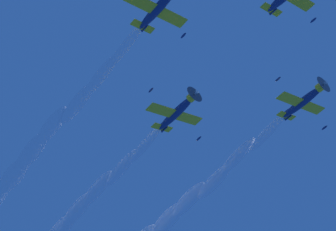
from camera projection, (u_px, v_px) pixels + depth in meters
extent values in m
ellipsoid|color=navy|center=(313.00, 20.00, 73.84)|extent=(0.39, 0.92, 0.41)
cube|color=yellow|center=(271.00, 10.00, 75.33)|extent=(2.85, 1.04, 1.28)
cube|color=navy|center=(272.00, 9.00, 75.78)|extent=(0.61, 1.23, 1.17)
ellipsoid|color=navy|center=(303.00, 102.00, 81.18)|extent=(2.05, 6.59, 2.02)
cylinder|color=yellow|center=(321.00, 87.00, 79.58)|extent=(1.44, 1.07, 1.45)
cone|color=white|center=(325.00, 83.00, 79.24)|extent=(0.71, 0.77, 0.71)
cylinder|color=#3F3F47|center=(324.00, 84.00, 79.32)|extent=(2.97, 0.46, 2.98)
cube|color=yellow|center=(301.00, 103.00, 81.15)|extent=(7.65, 1.79, 3.74)
ellipsoid|color=navy|center=(324.00, 128.00, 81.06)|extent=(0.40, 0.92, 0.41)
ellipsoid|color=navy|center=(278.00, 79.00, 81.23)|extent=(0.40, 0.92, 0.41)
cube|color=yellow|center=(286.00, 116.00, 82.74)|extent=(2.79, 1.03, 1.42)
cube|color=navy|center=(287.00, 115.00, 83.19)|extent=(0.66, 1.22, 1.14)
ellipsoid|color=#1E232D|center=(305.00, 99.00, 81.36)|extent=(1.03, 1.58, 1.01)
ellipsoid|color=navy|center=(158.00, 8.00, 73.42)|extent=(1.84, 6.57, 1.67)
cube|color=yellow|center=(156.00, 10.00, 73.38)|extent=(7.85, 1.80, 3.10)
ellipsoid|color=navy|center=(183.00, 36.00, 73.52)|extent=(0.37, 0.91, 0.36)
cube|color=yellow|center=(143.00, 26.00, 74.87)|extent=(2.85, 1.04, 1.18)
cube|color=navy|center=(144.00, 26.00, 75.33)|extent=(0.57, 1.17, 1.11)
ellipsoid|color=#1E232D|center=(161.00, 6.00, 73.63)|extent=(0.97, 1.55, 0.92)
ellipsoid|color=navy|center=(176.00, 113.00, 80.00)|extent=(1.91, 6.57, 1.70)
cylinder|color=yellow|center=(192.00, 97.00, 78.54)|extent=(1.43, 1.02, 1.41)
cone|color=white|center=(195.00, 93.00, 78.22)|extent=(0.70, 0.75, 0.68)
cylinder|color=#3F3F47|center=(195.00, 94.00, 78.29)|extent=(2.99, 0.34, 3.00)
cube|color=yellow|center=(175.00, 114.00, 79.96)|extent=(7.60, 1.79, 3.72)
ellipsoid|color=navy|center=(199.00, 139.00, 79.81)|extent=(0.38, 0.91, 0.36)
ellipsoid|color=navy|center=(151.00, 90.00, 80.11)|extent=(0.38, 0.91, 0.36)
cube|color=yellow|center=(162.00, 127.00, 81.45)|extent=(2.77, 1.03, 1.40)
cube|color=navy|center=(163.00, 126.00, 81.91)|extent=(0.65, 1.17, 1.08)
ellipsoid|color=#1E232D|center=(179.00, 110.00, 80.21)|extent=(1.00, 1.55, 0.94)
ellipsoid|color=white|center=(268.00, 132.00, 84.23)|extent=(1.50, 6.91, 1.77)
ellipsoid|color=white|center=(238.00, 156.00, 87.07)|extent=(1.77, 6.95, 2.05)
ellipsoid|color=white|center=(214.00, 181.00, 89.95)|extent=(2.04, 6.99, 2.32)
ellipsoid|color=white|center=(189.00, 199.00, 92.44)|extent=(2.32, 7.03, 2.59)
ellipsoid|color=white|center=(168.00, 219.00, 95.15)|extent=(2.59, 7.08, 2.86)
ellipsoid|color=white|center=(125.00, 46.00, 76.60)|extent=(1.50, 6.91, 1.77)
ellipsoid|color=white|center=(101.00, 75.00, 79.31)|extent=(1.77, 6.95, 2.05)
ellipsoid|color=white|center=(77.00, 104.00, 82.24)|extent=(2.04, 6.99, 2.32)
ellipsoid|color=white|center=(52.00, 126.00, 84.70)|extent=(2.32, 7.03, 2.59)
ellipsoid|color=white|center=(32.00, 151.00, 87.63)|extent=(2.59, 7.08, 2.86)
ellipsoid|color=white|center=(13.00, 176.00, 90.27)|extent=(2.86, 7.12, 3.13)
ellipsoid|color=white|center=(146.00, 144.00, 83.34)|extent=(1.50, 6.91, 1.77)
ellipsoid|color=white|center=(122.00, 168.00, 85.99)|extent=(1.77, 6.95, 2.05)
ellipsoid|color=white|center=(97.00, 189.00, 88.36)|extent=(2.04, 6.99, 2.32)
ellipsoid|color=white|center=(78.00, 209.00, 91.24)|extent=(2.32, 7.03, 2.59)
ellipsoid|color=white|center=(61.00, 230.00, 94.20)|extent=(2.59, 7.08, 2.86)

